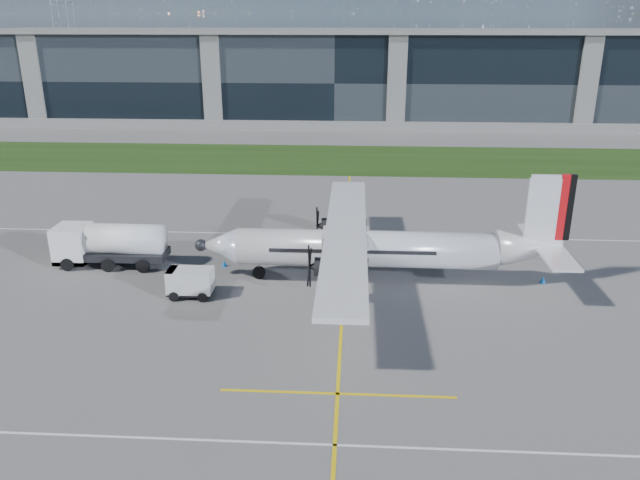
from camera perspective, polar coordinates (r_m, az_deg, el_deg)
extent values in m
plane|color=slate|center=(75.28, 0.44, 6.07)|extent=(400.00, 400.00, 0.00)
cube|color=#1C390F|center=(83.05, 0.72, 7.41)|extent=(400.00, 18.00, 0.04)
cube|color=black|center=(113.53, 1.51, 14.63)|extent=(120.00, 20.00, 15.00)
cube|color=black|center=(173.67, 2.19, 14.99)|extent=(400.00, 6.00, 6.00)
cube|color=yellow|center=(46.64, 2.24, -2.86)|extent=(0.20, 70.00, 0.01)
imported|color=#F25907|center=(44.29, -12.13, -3.25)|extent=(0.90, 0.97, 1.94)
cone|color=blue|center=(46.61, -11.78, -2.98)|extent=(0.36, 0.36, 0.50)
cone|color=blue|center=(44.98, -10.43, -3.75)|extent=(0.36, 0.36, 0.50)
cone|color=blue|center=(47.96, -8.75, -2.11)|extent=(0.36, 0.36, 0.50)
cone|color=blue|center=(58.03, 3.01, 2.04)|extent=(0.36, 0.36, 0.50)
cone|color=blue|center=(47.34, 19.72, -3.41)|extent=(0.36, 0.36, 0.50)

